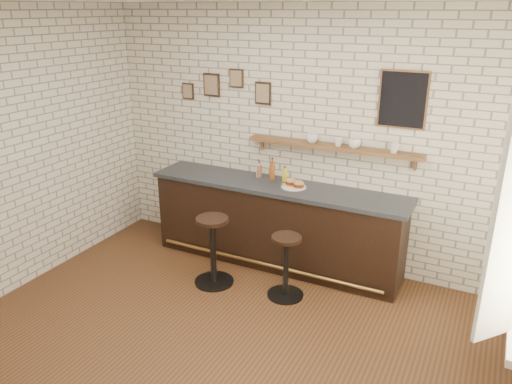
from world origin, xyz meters
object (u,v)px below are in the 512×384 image
(bitters_bottle_brown, at_px, (259,171))
(sandwich_plate, at_px, (294,187))
(shelf_cup_a, at_px, (312,138))
(bar_stool_right, at_px, (286,264))
(bitters_bottle_amber, at_px, (272,171))
(shelf_cup_c, at_px, (355,143))
(bitters_bottle_white, at_px, (259,170))
(shelf_cup_b, at_px, (338,142))
(bar_counter, at_px, (276,224))
(ciabatta_sandwich, at_px, (295,183))
(bar_stool_left, at_px, (213,249))
(condiment_bottle_yellow, at_px, (285,175))
(shelf_cup_d, at_px, (394,148))

(bitters_bottle_brown, bearing_deg, sandwich_plate, -15.82)
(sandwich_plate, distance_m, shelf_cup_a, 0.59)
(bar_stool_right, bearing_deg, bitters_bottle_amber, 124.23)
(sandwich_plate, distance_m, shelf_cup_c, 0.84)
(bitters_bottle_white, height_order, shelf_cup_b, shelf_cup_b)
(bar_counter, relative_size, ciabatta_sandwich, 11.84)
(bar_stool_left, relative_size, bar_stool_right, 1.13)
(sandwich_plate, bearing_deg, condiment_bottle_yellow, 140.88)
(bar_stool_left, bearing_deg, shelf_cup_b, 42.01)
(bar_counter, bearing_deg, sandwich_plate, -1.37)
(bar_counter, height_order, bitters_bottle_amber, bitters_bottle_amber)
(bar_counter, xyz_separation_m, shelf_cup_a, (0.34, 0.20, 1.05))
(shelf_cup_a, relative_size, shelf_cup_c, 1.03)
(bar_counter, relative_size, shelf_cup_c, 23.35)
(sandwich_plate, xyz_separation_m, bar_stool_right, (0.20, -0.65, -0.64))
(shelf_cup_b, bearing_deg, bar_stool_right, -177.10)
(bitters_bottle_amber, bearing_deg, bar_stool_left, -108.18)
(bitters_bottle_white, relative_size, bar_stool_right, 0.31)
(bar_stool_left, bearing_deg, bitters_bottle_white, 82.70)
(bitters_bottle_brown, bearing_deg, condiment_bottle_yellow, -0.00)
(shelf_cup_c, bearing_deg, bar_stool_right, 150.29)
(condiment_bottle_yellow, relative_size, bar_stool_left, 0.23)
(bar_counter, distance_m, bitters_bottle_brown, 0.67)
(bitters_bottle_white, xyz_separation_m, shelf_cup_d, (1.56, 0.06, 0.45))
(bitters_bottle_amber, height_order, shelf_cup_c, shelf_cup_c)
(bitters_bottle_white, distance_m, shelf_cup_c, 1.22)
(shelf_cup_d, bearing_deg, shelf_cup_c, 151.32)
(shelf_cup_b, xyz_separation_m, shelf_cup_d, (0.61, 0.00, 0.01))
(bar_stool_left, height_order, shelf_cup_a, shelf_cup_a)
(bar_counter, relative_size, bitters_bottle_white, 14.05)
(shelf_cup_a, bearing_deg, ciabatta_sandwich, -137.47)
(condiment_bottle_yellow, relative_size, shelf_cup_c, 1.38)
(bar_stool_right, height_order, shelf_cup_d, shelf_cup_d)
(condiment_bottle_yellow, height_order, bar_stool_left, condiment_bottle_yellow)
(bitters_bottle_brown, distance_m, bitters_bottle_amber, 0.17)
(bitters_bottle_amber, bearing_deg, bar_counter, -48.04)
(shelf_cup_b, relative_size, shelf_cup_c, 0.75)
(bar_stool_left, xyz_separation_m, shelf_cup_b, (1.07, 0.96, 1.12))
(sandwich_plate, bearing_deg, bitters_bottle_amber, 156.91)
(ciabatta_sandwich, relative_size, condiment_bottle_yellow, 1.43)
(bar_stool_right, xyz_separation_m, shelf_cup_c, (0.42, 0.85, 1.17))
(shelf_cup_c, bearing_deg, shelf_cup_d, -93.69)
(bar_stool_right, bearing_deg, bitters_bottle_white, 132.25)
(bitters_bottle_amber, distance_m, shelf_cup_d, 1.45)
(bitters_bottle_amber, xyz_separation_m, bar_stool_left, (-0.30, -0.90, -0.69))
(sandwich_plate, distance_m, bar_stool_right, 0.93)
(shelf_cup_a, bearing_deg, sandwich_plate, -139.85)
(shelf_cup_d, bearing_deg, sandwich_plate, 162.54)
(shelf_cup_d, bearing_deg, bar_stool_right, -163.26)
(sandwich_plate, height_order, shelf_cup_a, shelf_cup_a)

